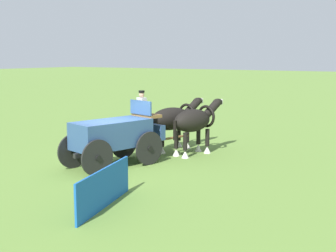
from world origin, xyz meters
TOP-DOWN VIEW (x-y plane):
  - ground_plane at (0.00, 0.00)m, footprint 220.00×220.00m
  - show_wagon at (0.14, -0.03)m, footprint 5.94×2.50m
  - draft_horse_near at (3.86, -0.31)m, footprint 3.18×1.50m
  - draft_horse_off at (3.54, -1.57)m, footprint 2.92×1.40m
  - sponsor_banner at (-3.69, -2.79)m, footprint 3.11×0.88m

SIDE VIEW (x-z plane):
  - ground_plane at x=0.00m, z-range 0.00..0.00m
  - sponsor_banner at x=-3.69m, z-range 0.00..1.10m
  - show_wagon at x=0.14m, z-range -0.18..2.58m
  - draft_horse_near at x=3.86m, z-range 0.24..2.46m
  - draft_horse_off at x=3.54m, z-range 0.26..2.53m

